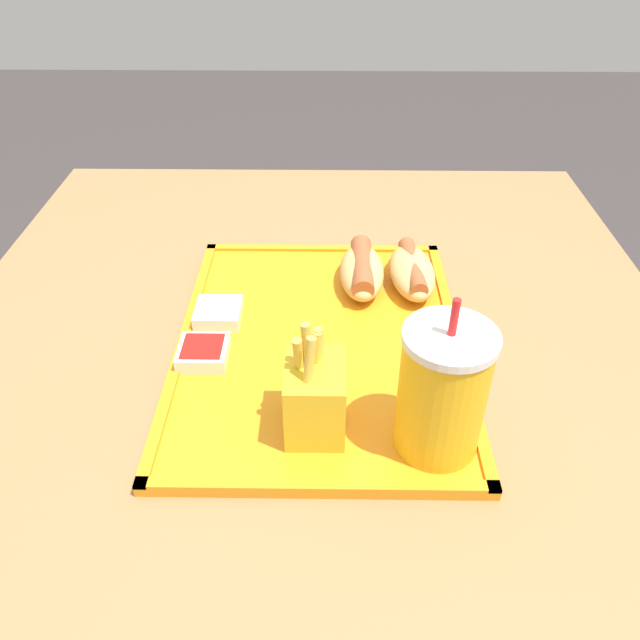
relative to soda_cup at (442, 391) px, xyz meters
name	(u,v)px	position (x,y,z in m)	size (l,w,h in m)	color
dining_table	(314,550)	(-0.14, -0.12, -0.46)	(1.03, 0.89, 0.78)	olive
food_tray	(320,344)	(-0.15, -0.11, -0.07)	(0.42, 0.32, 0.01)	orange
soda_cup	(442,391)	(0.00, 0.00, 0.00)	(0.08, 0.08, 0.17)	gold
hot_dog_far	(412,271)	(-0.27, 0.00, -0.04)	(0.12, 0.06, 0.04)	tan
hot_dog_near	(362,270)	(-0.27, -0.06, -0.04)	(0.12, 0.06, 0.04)	tan
fries_carton	(315,395)	(-0.02, -0.11, -0.03)	(0.07, 0.06, 0.12)	gold
sauce_cup_mayo	(218,312)	(-0.19, -0.23, -0.06)	(0.05, 0.05, 0.02)	silver
sauce_cup_ketchup	(203,352)	(-0.12, -0.24, -0.06)	(0.05, 0.05, 0.02)	silver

